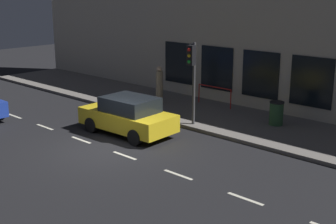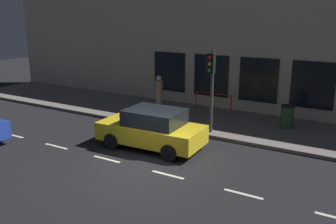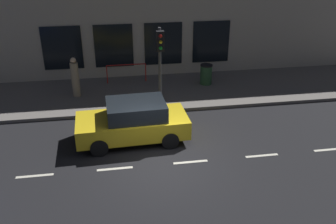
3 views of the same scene
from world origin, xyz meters
TOP-DOWN VIEW (x-y plane):
  - ground_plane at (0.00, 0.00)m, footprint 60.00×60.00m
  - sidewalk at (6.25, 0.00)m, footprint 4.50×32.00m
  - lane_centre_line at (0.00, -1.00)m, footprint 0.12×27.20m
  - traffic_light at (4.28, -0.56)m, footprint 0.47×0.32m
  - parked_car_1 at (1.84, 0.81)m, footprint 2.06×4.20m
  - pedestrian_0 at (6.19, 3.20)m, footprint 0.51×0.51m
  - trash_bin at (6.75, -3.25)m, footprint 0.62×0.62m
  - red_railing at (7.61, 0.75)m, footprint 0.05×2.04m

SIDE VIEW (x-z plane):
  - ground_plane at x=0.00m, z-range 0.00..0.00m
  - lane_centre_line at x=0.00m, z-range 0.00..0.01m
  - sidewalk at x=6.25m, z-range 0.00..0.15m
  - trash_bin at x=6.75m, z-range 0.15..1.18m
  - parked_car_1 at x=1.84m, z-range 0.00..1.58m
  - red_railing at x=7.61m, z-range 0.38..1.36m
  - pedestrian_0 at x=6.19m, z-range 0.09..1.98m
  - traffic_light at x=4.28m, z-range 0.88..4.42m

